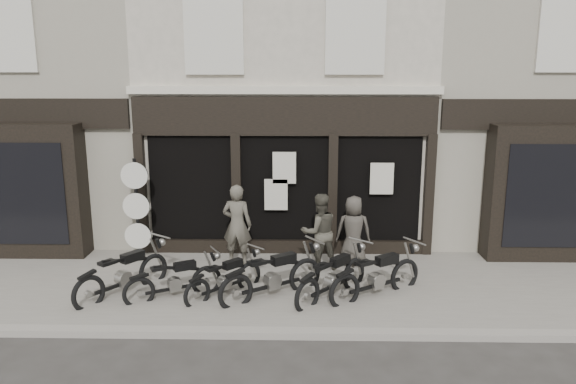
{
  "coord_description": "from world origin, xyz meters",
  "views": [
    {
      "loc": [
        0.35,
        -10.2,
        4.63
      ],
      "look_at": [
        0.11,
        1.6,
        1.94
      ],
      "focal_mm": 35.0,
      "sensor_mm": 36.0,
      "label": 1
    }
  ],
  "objects_px": {
    "advert_sign_post": "(137,214)",
    "motorcycle_3": "(273,280)",
    "motorcycle_1": "(175,283)",
    "motorcycle_4": "(333,281)",
    "man_centre": "(319,232)",
    "motorcycle_2": "(225,282)",
    "man_left": "(237,225)",
    "man_right": "(353,231)",
    "motorcycle_0": "(124,278)",
    "motorcycle_5": "(377,280)"
  },
  "relations": [
    {
      "from": "advert_sign_post",
      "to": "motorcycle_3",
      "type": "bearing_deg",
      "value": -33.41
    },
    {
      "from": "motorcycle_1",
      "to": "motorcycle_3",
      "type": "distance_m",
      "value": 1.95
    },
    {
      "from": "motorcycle_3",
      "to": "motorcycle_4",
      "type": "bearing_deg",
      "value": -31.83
    },
    {
      "from": "man_centre",
      "to": "advert_sign_post",
      "type": "distance_m",
      "value": 4.26
    },
    {
      "from": "motorcycle_4",
      "to": "man_centre",
      "type": "xyz_separation_m",
      "value": [
        -0.22,
        1.46,
        0.57
      ]
    },
    {
      "from": "motorcycle_2",
      "to": "motorcycle_4",
      "type": "relative_size",
      "value": 0.85
    },
    {
      "from": "man_left",
      "to": "man_right",
      "type": "height_order",
      "value": "man_left"
    },
    {
      "from": "man_left",
      "to": "advert_sign_post",
      "type": "bearing_deg",
      "value": 4.82
    },
    {
      "from": "motorcycle_4",
      "to": "man_right",
      "type": "height_order",
      "value": "man_right"
    },
    {
      "from": "motorcycle_4",
      "to": "man_centre",
      "type": "relative_size",
      "value": 1.05
    },
    {
      "from": "motorcycle_1",
      "to": "motorcycle_2",
      "type": "xyz_separation_m",
      "value": [
        0.98,
        0.14,
        -0.01
      ]
    },
    {
      "from": "motorcycle_2",
      "to": "motorcycle_3",
      "type": "height_order",
      "value": "motorcycle_3"
    },
    {
      "from": "man_left",
      "to": "motorcycle_0",
      "type": "bearing_deg",
      "value": 48.85
    },
    {
      "from": "motorcycle_0",
      "to": "man_left",
      "type": "height_order",
      "value": "man_left"
    },
    {
      "from": "man_left",
      "to": "man_centre",
      "type": "relative_size",
      "value": 1.07
    },
    {
      "from": "motorcycle_0",
      "to": "motorcycle_2",
      "type": "distance_m",
      "value": 2.05
    },
    {
      "from": "motorcycle_5",
      "to": "man_centre",
      "type": "relative_size",
      "value": 1.16
    },
    {
      "from": "motorcycle_3",
      "to": "advert_sign_post",
      "type": "xyz_separation_m",
      "value": [
        -3.25,
        2.03,
        0.79
      ]
    },
    {
      "from": "advert_sign_post",
      "to": "motorcycle_5",
      "type": "bearing_deg",
      "value": -21.5
    },
    {
      "from": "motorcycle_2",
      "to": "motorcycle_4",
      "type": "bearing_deg",
      "value": -47.28
    },
    {
      "from": "motorcycle_4",
      "to": "advert_sign_post",
      "type": "relative_size",
      "value": 0.72
    },
    {
      "from": "motorcycle_0",
      "to": "advert_sign_post",
      "type": "bearing_deg",
      "value": 42.94
    },
    {
      "from": "motorcycle_1",
      "to": "man_left",
      "type": "distance_m",
      "value": 2.26
    },
    {
      "from": "man_left",
      "to": "motorcycle_2",
      "type": "bearing_deg",
      "value": 97.32
    },
    {
      "from": "motorcycle_2",
      "to": "motorcycle_5",
      "type": "xyz_separation_m",
      "value": [
        3.04,
        -0.01,
        0.07
      ]
    },
    {
      "from": "motorcycle_1",
      "to": "advert_sign_post",
      "type": "xyz_separation_m",
      "value": [
        -1.3,
        2.08,
        0.86
      ]
    },
    {
      "from": "motorcycle_4",
      "to": "motorcycle_5",
      "type": "xyz_separation_m",
      "value": [
        0.88,
        0.03,
        0.02
      ]
    },
    {
      "from": "man_centre",
      "to": "man_right",
      "type": "distance_m",
      "value": 0.84
    },
    {
      "from": "motorcycle_3",
      "to": "man_centre",
      "type": "distance_m",
      "value": 1.88
    },
    {
      "from": "man_left",
      "to": "motorcycle_3",
      "type": "bearing_deg",
      "value": 125.74
    },
    {
      "from": "motorcycle_3",
      "to": "advert_sign_post",
      "type": "distance_m",
      "value": 3.91
    },
    {
      "from": "motorcycle_5",
      "to": "motorcycle_4",
      "type": "bearing_deg",
      "value": 148.67
    },
    {
      "from": "motorcycle_2",
      "to": "motorcycle_4",
      "type": "height_order",
      "value": "motorcycle_4"
    },
    {
      "from": "motorcycle_0",
      "to": "motorcycle_3",
      "type": "xyz_separation_m",
      "value": [
        3.02,
        -0.1,
        0.01
      ]
    },
    {
      "from": "motorcycle_1",
      "to": "motorcycle_4",
      "type": "bearing_deg",
      "value": -26.56
    },
    {
      "from": "motorcycle_4",
      "to": "man_left",
      "type": "relative_size",
      "value": 0.97
    },
    {
      "from": "motorcycle_4",
      "to": "man_left",
      "type": "xyz_separation_m",
      "value": [
        -2.09,
        1.78,
        0.64
      ]
    },
    {
      "from": "motorcycle_0",
      "to": "man_right",
      "type": "xyz_separation_m",
      "value": [
        4.77,
        1.71,
        0.49
      ]
    },
    {
      "from": "man_left",
      "to": "man_right",
      "type": "bearing_deg",
      "value": -170.85
    },
    {
      "from": "motorcycle_1",
      "to": "man_left",
      "type": "bearing_deg",
      "value": 32.46
    },
    {
      "from": "motorcycle_3",
      "to": "advert_sign_post",
      "type": "bearing_deg",
      "value": 113.83
    },
    {
      "from": "motorcycle_3",
      "to": "motorcycle_5",
      "type": "height_order",
      "value": "motorcycle_3"
    },
    {
      "from": "man_left",
      "to": "advert_sign_post",
      "type": "relative_size",
      "value": 0.74
    },
    {
      "from": "advert_sign_post",
      "to": "motorcycle_0",
      "type": "bearing_deg",
      "value": -84.61
    },
    {
      "from": "motorcycle_1",
      "to": "motorcycle_5",
      "type": "distance_m",
      "value": 4.03
    },
    {
      "from": "motorcycle_4",
      "to": "man_right",
      "type": "xyz_separation_m",
      "value": [
        0.57,
        1.76,
        0.51
      ]
    },
    {
      "from": "man_right",
      "to": "advert_sign_post",
      "type": "bearing_deg",
      "value": 0.49
    },
    {
      "from": "motorcycle_1",
      "to": "motorcycle_2",
      "type": "height_order",
      "value": "motorcycle_1"
    },
    {
      "from": "motorcycle_3",
      "to": "man_left",
      "type": "bearing_deg",
      "value": 81.97
    },
    {
      "from": "man_centre",
      "to": "motorcycle_3",
      "type": "bearing_deg",
      "value": 39.95
    }
  ]
}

